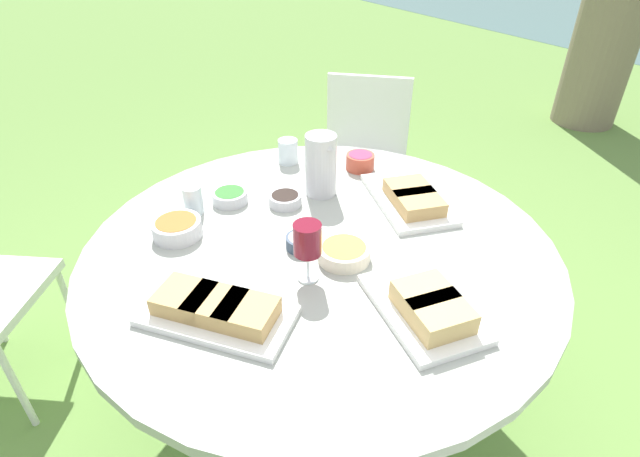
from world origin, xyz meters
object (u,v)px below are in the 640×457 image
(water_pitcher, at_px, (321,165))
(dining_table, at_px, (320,267))
(wine_glass, at_px, (307,241))
(chair_far_back, at_px, (364,150))

(water_pitcher, bearing_deg, dining_table, -35.72)
(water_pitcher, bearing_deg, wine_glass, -39.54)
(dining_table, distance_m, wine_glass, 0.27)
(water_pitcher, distance_m, wine_glass, 0.48)
(chair_far_back, bearing_deg, wine_glass, -46.47)
(dining_table, height_order, wine_glass, wine_glass)
(dining_table, bearing_deg, chair_far_back, 133.59)
(water_pitcher, xyz_separation_m, wine_glass, (0.37, -0.31, 0.02))
(dining_table, xyz_separation_m, chair_far_back, (-0.83, 0.87, -0.15))
(wine_glass, bearing_deg, chair_far_back, 133.53)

